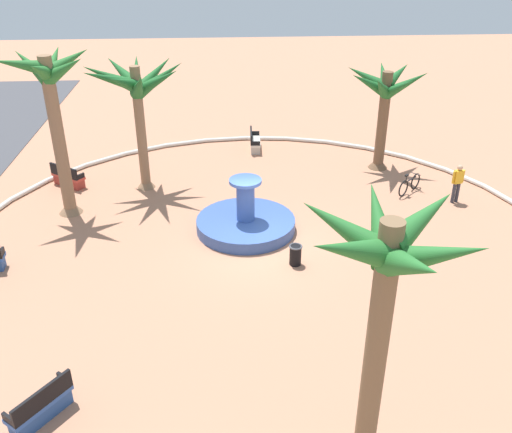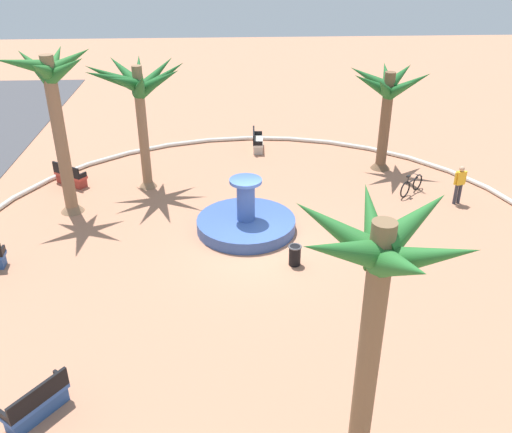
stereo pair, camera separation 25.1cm
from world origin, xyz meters
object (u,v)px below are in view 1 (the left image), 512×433
Objects in this scene: bicycle_red_frame at (409,184)px; person_cyclist_helmet at (457,182)px; bench_east at (41,407)px; trash_bin at (295,254)px; palm_tree_far_side at (384,290)px; fountain at (246,223)px; palm_tree_by_curb at (385,95)px; palm_tree_mid_plaza at (136,89)px; palm_tree_near_fountain at (52,100)px; bench_north at (255,143)px; bench_west at (68,179)px.

person_cyclist_helmet reaches higher than bicycle_red_frame.
bench_east is 2.16× the size of trash_bin.
palm_tree_far_side reaches higher than person_cyclist_helmet.
bicycle_red_frame is (2.79, -7.12, 0.08)m from fountain.
palm_tree_far_side is (-16.15, 4.54, 1.16)m from palm_tree_by_curb.
palm_tree_by_curb is 0.76× the size of palm_tree_far_side.
palm_tree_mid_plaza is 15.86m from palm_tree_far_side.
person_cyclist_helmet is (-3.81, -2.24, -2.56)m from palm_tree_by_curb.
trash_bin is at bearing -138.78° from palm_tree_mid_plaza.
person_cyclist_helmet is (1.77, -8.73, 0.62)m from fountain.
palm_tree_mid_plaza is 7.57× the size of trash_bin.
trash_bin is (6.23, -6.76, 0.04)m from bench_east.
person_cyclist_helmet is at bearing -52.99° from bench_east.
palm_tree_near_fountain is 3.98× the size of bench_north.
bench_west is 0.96× the size of person_cyclist_helmet.
trash_bin is 0.56× the size of bicycle_red_frame.
palm_tree_near_fountain reaches higher than bicycle_red_frame.
palm_tree_by_curb reaches higher than fountain.
bench_north is at bearing 3.30° from palm_tree_far_side.
person_cyclist_helmet is at bearing -129.55° from bench_north.
palm_tree_by_curb is at bearing -74.56° from palm_tree_near_fountain.
trash_bin is (-6.93, -9.12, 0.04)m from bench_west.
palm_tree_far_side reaches higher than palm_tree_mid_plaza.
bench_east and bench_north have the same top height.
palm_tree_by_curb reaches higher than bench_east.
bicycle_red_frame is (-1.27, -11.31, -3.96)m from palm_tree_mid_plaza.
palm_tree_by_curb is 18.74m from bench_east.
palm_tree_by_curb is 3.00× the size of bench_west.
fountain is at bearing 130.72° from palm_tree_by_curb.
palm_tree_mid_plaza is (-1.52, 10.67, 0.86)m from palm_tree_by_curb.
bench_west is at bearing 52.76° from trash_bin.
bench_west is 14.78m from bicycle_red_frame.
palm_tree_far_side is at bearing -176.70° from bench_north.
palm_tree_near_fountain reaches higher than bench_west.
palm_tree_mid_plaza is 3.50× the size of bench_east.
palm_tree_mid_plaza is 0.88× the size of palm_tree_far_side.
bicycle_red_frame is 1.98m from person_cyclist_helmet.
bench_north reaches higher than trash_bin.
palm_tree_far_side reaches higher than bicycle_red_frame.
trash_bin is (-10.77, -0.70, 0.04)m from bench_north.
palm_tree_mid_plaza reaches higher than bench_west.
palm_tree_near_fountain is at bearing 93.71° from bicycle_red_frame.
bench_north is at bearing 50.45° from person_cyclist_helmet.
trash_bin is 8.36m from person_cyclist_helmet.
person_cyclist_helmet is (10.50, -13.93, 0.58)m from bench_east.
bench_west is at bearing 83.67° from palm_tree_mid_plaza.
fountain is 8.34m from palm_tree_near_fountain.
palm_tree_far_side reaches higher than bench_north.
bench_east is (-12.79, 1.01, -4.00)m from palm_tree_mid_plaza.
palm_tree_far_side is at bearing -147.64° from bench_west.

